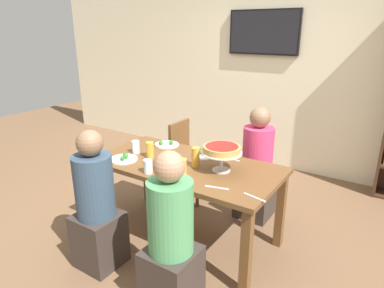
{
  "coord_description": "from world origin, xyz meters",
  "views": [
    {
      "loc": [
        1.53,
        -2.23,
        1.84
      ],
      "look_at": [
        0.0,
        0.1,
        0.89
      ],
      "focal_mm": 31.55,
      "sensor_mm": 36.0,
      "label": 1
    }
  ],
  "objects": [
    {
      "name": "cutlery_knife_near",
      "position": [
        0.75,
        -0.26,
        0.74
      ],
      "size": [
        0.18,
        0.06,
        0.0
      ],
      "primitive_type": "cube",
      "rotation": [
        0.0,
        0.0,
        -0.23
      ],
      "color": "silver",
      "rests_on": "dining_table"
    },
    {
      "name": "dining_table",
      "position": [
        0.0,
        0.0,
        0.65
      ],
      "size": [
        1.63,
        0.83,
        0.74
      ],
      "color": "brown",
      "rests_on": "ground_plane"
    },
    {
      "name": "salad_plate_far_diner",
      "position": [
        -0.51,
        -0.23,
        0.75
      ],
      "size": [
        0.25,
        0.25,
        0.07
      ],
      "color": "white",
      "rests_on": "dining_table"
    },
    {
      "name": "water_glass_clear_far",
      "position": [
        -0.02,
        -0.12,
        0.79
      ],
      "size": [
        0.07,
        0.07,
        0.1
      ],
      "primitive_type": "cylinder",
      "color": "white",
      "rests_on": "dining_table"
    },
    {
      "name": "beer_glass_amber_tall",
      "position": [
        0.11,
        -0.01,
        0.82
      ],
      "size": [
        0.07,
        0.07,
        0.17
      ],
      "primitive_type": "cylinder",
      "color": "gold",
      "rests_on": "dining_table"
    },
    {
      "name": "diner_near_right",
      "position": [
        0.38,
        -0.73,
        0.49
      ],
      "size": [
        0.34,
        0.34,
        1.15
      ],
      "rotation": [
        0.0,
        0.0,
        1.57
      ],
      "color": "#382D28",
      "rests_on": "ground_plane"
    },
    {
      "name": "water_glass_clear_spare",
      "position": [
        -0.14,
        -0.33,
        0.8
      ],
      "size": [
        0.07,
        0.07,
        0.11
      ],
      "primitive_type": "cylinder",
      "color": "white",
      "rests_on": "dining_table"
    },
    {
      "name": "diner_far_right",
      "position": [
        0.37,
        0.72,
        0.49
      ],
      "size": [
        0.34,
        0.34,
        1.15
      ],
      "rotation": [
        0.0,
        0.0,
        -1.57
      ],
      "color": "#382D28",
      "rests_on": "ground_plane"
    },
    {
      "name": "salad_plate_spare",
      "position": [
        0.04,
        0.23,
        0.75
      ],
      "size": [
        0.21,
        0.21,
        0.06
      ],
      "color": "white",
      "rests_on": "dining_table"
    },
    {
      "name": "television",
      "position": [
        -0.21,
        2.11,
        1.81
      ],
      "size": [
        0.95,
        0.05,
        0.56
      ],
      "color": "black"
    },
    {
      "name": "chair_far_left",
      "position": [
        -0.47,
        0.71,
        0.49
      ],
      "size": [
        0.4,
        0.4,
        0.87
      ],
      "rotation": [
        0.0,
        0.0,
        -1.57
      ],
      "color": "brown",
      "rests_on": "ground_plane"
    },
    {
      "name": "salad_plate_near_diner",
      "position": [
        -0.43,
        0.29,
        0.75
      ],
      "size": [
        0.24,
        0.24,
        0.06
      ],
      "color": "white",
      "rests_on": "dining_table"
    },
    {
      "name": "beer_glass_amber_spare",
      "position": [
        0.12,
        -0.23,
        0.81
      ],
      "size": [
        0.08,
        0.08,
        0.14
      ],
      "primitive_type": "cylinder",
      "color": "gold",
      "rests_on": "dining_table"
    },
    {
      "name": "beer_glass_amber_short",
      "position": [
        -0.35,
        -0.06,
        0.81
      ],
      "size": [
        0.07,
        0.07,
        0.14
      ],
      "primitive_type": "cylinder",
      "color": "gold",
      "rests_on": "dining_table"
    },
    {
      "name": "ground_plane",
      "position": [
        0.0,
        0.0,
        0.0
      ],
      "size": [
        12.0,
        12.0,
        0.0
      ],
      "primitive_type": "plane",
      "color": "brown"
    },
    {
      "name": "deep_dish_pizza_stand",
      "position": [
        0.33,
        0.03,
        0.91
      ],
      "size": [
        0.33,
        0.33,
        0.22
      ],
      "color": "silver",
      "rests_on": "dining_table"
    },
    {
      "name": "rear_partition",
      "position": [
        0.0,
        2.2,
        1.4
      ],
      "size": [
        8.0,
        0.12,
        2.8
      ],
      "primitive_type": "cube",
      "color": "beige",
      "rests_on": "ground_plane"
    },
    {
      "name": "water_glass_clear_near",
      "position": [
        -0.54,
        -0.04,
        0.8
      ],
      "size": [
        0.07,
        0.07,
        0.12
      ],
      "primitive_type": "cylinder",
      "color": "white",
      "rests_on": "dining_table"
    },
    {
      "name": "cutlery_fork_far",
      "position": [
        0.28,
        0.31,
        0.74
      ],
      "size": [
        0.18,
        0.03,
        0.0
      ],
      "primitive_type": "cube",
      "rotation": [
        0.0,
        0.0,
        3.07
      ],
      "color": "silver",
      "rests_on": "dining_table"
    },
    {
      "name": "cutlery_fork_near",
      "position": [
        0.46,
        -0.27,
        0.74
      ],
      "size": [
        0.18,
        0.06,
        0.0
      ],
      "primitive_type": "cube",
      "rotation": [
        0.0,
        0.0,
        0.24
      ],
      "color": "silver",
      "rests_on": "dining_table"
    },
    {
      "name": "diner_near_left",
      "position": [
        -0.38,
        -0.69,
        0.49
      ],
      "size": [
        0.34,
        0.34,
        1.15
      ],
      "rotation": [
        0.0,
        0.0,
        1.57
      ],
      "color": "#382D28",
      "rests_on": "ground_plane"
    }
  ]
}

